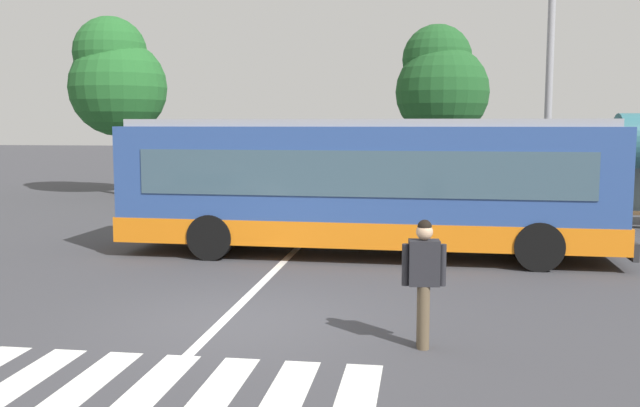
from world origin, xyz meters
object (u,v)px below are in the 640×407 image
at_px(twin_arm_street_lamp, 551,34).
at_px(city_transit_bus, 365,185).
at_px(pedestrian_crossing_street, 424,276).
at_px(parked_car_blue, 444,189).
at_px(background_tree_left, 116,78).
at_px(parked_car_champagne, 289,186).
at_px(parked_car_silver, 362,188).
at_px(parked_car_teal, 216,185).
at_px(background_tree_right, 441,82).

bearing_deg(twin_arm_street_lamp, city_transit_bus, -136.96).
relative_size(pedestrian_crossing_street, parked_car_blue, 0.37).
bearing_deg(parked_car_blue, background_tree_left, 164.29).
xyz_separation_m(city_transit_bus, parked_car_champagne, (-3.40, 8.46, -0.82)).
bearing_deg(twin_arm_street_lamp, parked_car_silver, 143.76).
bearing_deg(parked_car_teal, pedestrian_crossing_street, -63.85).
height_order(pedestrian_crossing_street, parked_car_blue, pedestrian_crossing_street).
distance_m(parked_car_blue, twin_arm_street_lamp, 6.66).
bearing_deg(city_transit_bus, background_tree_right, 82.96).
xyz_separation_m(pedestrian_crossing_street, parked_car_champagne, (-4.72, 15.00, -0.20)).
height_order(pedestrian_crossing_street, parked_car_champagne, pedestrian_crossing_street).
bearing_deg(background_tree_right, twin_arm_street_lamp, -77.07).
bearing_deg(twin_arm_street_lamp, pedestrian_crossing_street, -106.92).
height_order(parked_car_blue, background_tree_left, background_tree_left).
bearing_deg(background_tree_right, background_tree_left, -163.88).
bearing_deg(twin_arm_street_lamp, background_tree_left, 154.08).
height_order(city_transit_bus, pedestrian_crossing_street, city_transit_bus).
bearing_deg(background_tree_right, pedestrian_crossing_street, -91.63).
height_order(pedestrian_crossing_street, parked_car_teal, pedestrian_crossing_street).
distance_m(parked_car_champagne, twin_arm_street_lamp, 10.14).
distance_m(parked_car_champagne, parked_car_silver, 2.59).
bearing_deg(parked_car_teal, city_transit_bus, -54.54).
height_order(parked_car_champagne, background_tree_left, background_tree_left).
relative_size(pedestrian_crossing_street, twin_arm_street_lamp, 0.20).
bearing_deg(parked_car_champagne, background_tree_right, 54.39).
xyz_separation_m(pedestrian_crossing_street, parked_car_teal, (-7.40, 15.07, -0.20)).
height_order(twin_arm_street_lamp, background_tree_right, twin_arm_street_lamp).
xyz_separation_m(twin_arm_street_lamp, background_tree_left, (-15.98, 7.77, -0.54)).
relative_size(parked_car_teal, parked_car_silver, 0.99).
bearing_deg(city_transit_bus, parked_car_blue, 76.53).
bearing_deg(parked_car_champagne, twin_arm_street_lamp, -27.19).
relative_size(pedestrian_crossing_street, background_tree_right, 0.24).
distance_m(parked_car_silver, background_tree_left, 11.91).
bearing_deg(parked_car_champagne, pedestrian_crossing_street, -72.52).
distance_m(parked_car_silver, parked_car_blue, 2.81).
bearing_deg(parked_car_silver, twin_arm_street_lamp, -36.24).
height_order(city_transit_bus, parked_car_blue, city_transit_bus).
bearing_deg(parked_car_silver, parked_car_champagne, 177.09).
xyz_separation_m(parked_car_teal, twin_arm_street_lamp, (10.71, -4.19, 4.61)).
bearing_deg(pedestrian_crossing_street, background_tree_left, 124.21).
bearing_deg(parked_car_blue, background_tree_right, 90.22).
height_order(parked_car_silver, twin_arm_street_lamp, twin_arm_street_lamp).
height_order(parked_car_champagne, twin_arm_street_lamp, twin_arm_street_lamp).
height_order(pedestrian_crossing_street, twin_arm_street_lamp, twin_arm_street_lamp).
distance_m(city_transit_bus, background_tree_right, 16.38).
xyz_separation_m(parked_car_silver, background_tree_left, (-10.53, 3.77, 4.07)).
height_order(parked_car_champagne, parked_car_silver, same).
relative_size(parked_car_silver, twin_arm_street_lamp, 0.53).
xyz_separation_m(pedestrian_crossing_street, parked_car_silver, (-2.14, 14.87, -0.20)).
height_order(city_transit_bus, twin_arm_street_lamp, twin_arm_street_lamp).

